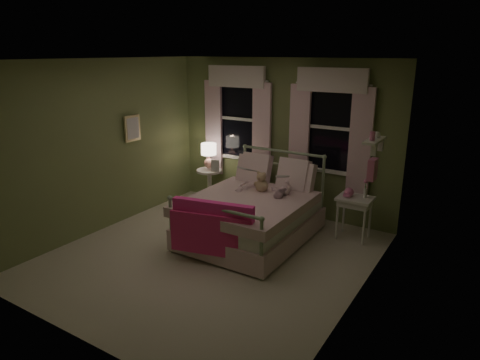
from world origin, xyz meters
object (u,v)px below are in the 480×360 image
Objects in this scene: child_right at (283,174)px; nightstand_left at (209,182)px; bed at (252,214)px; nightstand_right at (355,204)px; child_left at (251,167)px; teddy_bear at (262,183)px; table_lamp at (209,153)px.

child_right is 1.84m from nightstand_left.
bed is 1.51m from nightstand_right.
child_left is at bearing -11.53° from child_right.
bed is 0.77m from child_left.
table_lamp is (-1.42, 0.61, 0.16)m from teddy_bear.
child_left is 1.23× the size of nightstand_left.
teddy_bear is 0.49× the size of nightstand_left.
bed is at bearing 44.87° from child_right.
bed is at bearing 127.53° from child_left.
teddy_bear is (-0.00, 0.26, 0.41)m from bed.
table_lamp is at bearing 148.40° from bed.
child_left is 1.23m from table_lamp.
bed is at bearing -148.47° from nightstand_right.
child_right is 2.31× the size of teddy_bear.
table_lamp is at bearing 178.10° from nightstand_right.
nightstand_right is at bearing -162.96° from child_left.
bed is 2.55× the size of child_left.
nightstand_left is (-1.14, 0.45, -0.55)m from child_left.
child_right reaches higher than nightstand_left.
child_left is at bearing -166.89° from nightstand_right.
child_right is (0.28, 0.42, 0.56)m from bed.
nightstand_right is at bearing 31.53° from bed.
nightstand_right is (1.00, 0.36, -0.39)m from child_right.
teddy_bear is 1.56m from table_lamp.
nightstand_right is (1.56, 0.36, -0.42)m from child_left.
table_lamp is at bearing -17.72° from child_left.
nightstand_left is 1.02× the size of nightstand_right.
child_right is (0.56, 0.00, -0.03)m from child_left.
teddy_bear is 1.40m from nightstand_right.
nightstand_right is at bearing -1.90° from table_lamp.
teddy_bear reaches higher than nightstand_right.
nightstand_left and nightstand_right have the same top height.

